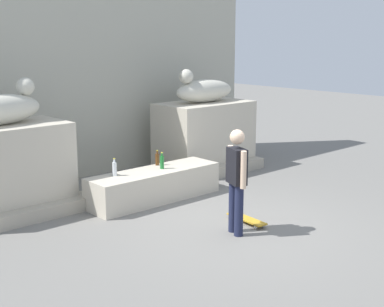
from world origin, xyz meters
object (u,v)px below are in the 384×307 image
Objects in this scene: skater at (236,177)px; statue_reclining_right at (203,90)px; bottle_clear at (114,169)px; statue_reclining_left at (1,108)px; bottle_green at (162,162)px; bottle_brown at (157,159)px; skateboard at (247,219)px.

statue_reclining_right is at bearing -16.56° from skater.
bottle_clear is (-3.16, -1.01, -1.13)m from statue_reclining_right.
statue_reclining_left is 5.18× the size of bottle_clear.
bottle_green is (-2.18, -1.17, -1.14)m from statue_reclining_right.
bottle_clear reaches higher than bottle_brown.
bottle_brown is (2.67, -0.89, -1.15)m from statue_reclining_left.
skater is 2.51m from bottle_clear.
skater reaches higher than bottle_brown.
statue_reclining_right is 3.50m from bottle_clear.
statue_reclining_right is 0.97× the size of skater.
bottle_clear is (-0.63, 2.42, -0.20)m from skater.
statue_reclining_left reaches higher than skateboard.
bottle_brown is (0.11, 0.29, -0.01)m from bottle_green.
bottle_green is at bearing 10.19° from skateboard.
statue_reclining_right is at bearing 17.82° from bottle_clear.
skateboard is (0.50, 0.22, -0.86)m from skater.
statue_reclining_left is at bearing 1.34° from statue_reclining_right.
statue_reclining_left is 4.74m from statue_reclining_right.
bottle_brown is at bearing -29.13° from statue_reclining_left.
statue_reclining_right is at bearing 23.22° from bottle_brown.
statue_reclining_left is 5.27× the size of bottle_green.
bottle_brown is (-2.07, -0.89, -1.15)m from statue_reclining_right.
skateboard is (2.71, -3.22, -1.79)m from statue_reclining_left.
bottle_clear is at bearing 170.74° from bottle_green.
bottle_green is 0.99m from bottle_clear.
bottle_brown is at bearing 68.36° from bottle_green.
statue_reclining_right is (4.74, -0.01, 0.00)m from statue_reclining_left.
statue_reclining_left is 1.00× the size of skater.
statue_reclining_right is at bearing -26.48° from skateboard.
statue_reclining_left is 2.05× the size of skateboard.
skateboard is at bearing -62.72° from bottle_clear.
skater is 2.05× the size of skateboard.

